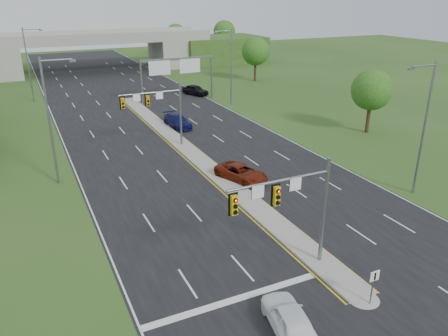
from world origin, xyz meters
TOP-DOWN VIEW (x-y plane):
  - ground at (0.00, 0.00)m, footprint 240.00×240.00m
  - road at (0.00, 35.00)m, footprint 24.00×160.00m
  - median at (0.00, 23.00)m, footprint 2.00×54.00m
  - median_nose at (0.00, -4.00)m, footprint 2.00×2.00m
  - lane_markings at (-0.60, 28.91)m, footprint 23.72×160.00m
  - signal_mast_near at (-2.26, -0.07)m, footprint 6.62×0.60m
  - signal_mast_far at (-2.26, 24.93)m, footprint 6.62×0.60m
  - keep_right_sign at (0.00, -4.53)m, footprint 0.60×0.13m
  - sign_gantry at (6.68, 44.92)m, footprint 11.58×0.44m
  - overpass at (0.00, 80.00)m, footprint 80.00×14.00m
  - lightpole_l_mid at (-13.30, 20.00)m, footprint 2.85×0.25m
  - lightpole_l_far at (-13.30, 55.00)m, footprint 2.85×0.25m
  - lightpole_r_near at (13.30, 5.00)m, footprint 2.85×0.25m
  - lightpole_r_far at (13.30, 40.00)m, footprint 2.85×0.25m
  - tree_r_near at (22.00, 20.00)m, footprint 4.80×4.80m
  - tree_r_mid at (26.00, 55.00)m, footprint 5.20×5.20m
  - tree_back_c at (24.00, 94.00)m, footprint 5.60×5.60m
  - tree_back_d at (38.00, 94.00)m, footprint 6.00×6.00m
  - car_white at (-5.10, -4.33)m, footprint 2.68×4.79m
  - car_far_a at (1.50, 13.55)m, footprint 4.05×5.67m
  - car_far_b at (2.01, 31.93)m, footprint 2.55×5.41m
  - car_far_c at (11.00, 48.32)m, footprint 3.71×5.20m

SIDE VIEW (x-z plane):
  - ground at x=0.00m, z-range 0.00..0.00m
  - road at x=0.00m, z-range 0.00..0.02m
  - lane_markings at x=-0.60m, z-range 0.02..0.03m
  - median at x=0.00m, z-range 0.02..0.18m
  - median_nose at x=0.00m, z-range 0.02..0.18m
  - car_far_a at x=1.50m, z-range 0.02..1.46m
  - car_far_b at x=2.01m, z-range 0.02..1.54m
  - car_white at x=-5.10m, z-range 0.02..1.56m
  - car_far_c at x=11.00m, z-range 0.02..1.66m
  - keep_right_sign at x=0.00m, z-range 0.42..2.62m
  - overpass at x=0.00m, z-range -0.50..7.60m
  - signal_mast_near at x=-2.26m, z-range 1.23..8.23m
  - signal_mast_far at x=-2.26m, z-range 1.23..8.23m
  - tree_r_near at x=22.00m, z-range 1.38..8.98m
  - sign_gantry at x=6.68m, z-range 1.90..8.58m
  - tree_r_mid at x=26.00m, z-range 1.44..9.57m
  - tree_back_c at x=24.00m, z-range 1.35..9.67m
  - tree_back_d at x=38.00m, z-range 1.41..10.26m
  - lightpole_l_mid at x=-13.30m, z-range 0.60..11.60m
  - lightpole_l_far at x=-13.30m, z-range 0.60..11.60m
  - lightpole_r_near at x=13.30m, z-range 0.60..11.60m
  - lightpole_r_far at x=13.30m, z-range 0.60..11.60m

